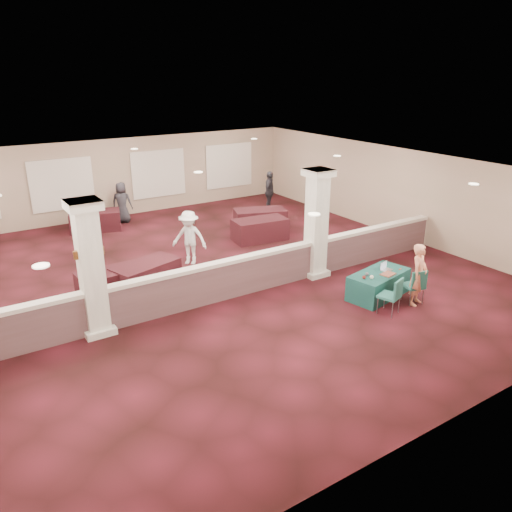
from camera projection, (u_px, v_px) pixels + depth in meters
ground at (203, 279)px, 14.72m from camera, size 16.00×16.00×0.00m
wall_back at (112, 179)px, 20.45m from camera, size 16.00×0.04×3.20m
wall_front at (430, 355)px, 7.85m from camera, size 16.00×0.04×3.20m
wall_right at (397, 192)px, 18.20m from camera, size 0.04×16.00×3.20m
ceiling at (198, 172)px, 13.59m from camera, size 16.00×16.00×0.02m
partition_wall at (227, 278)px, 13.33m from camera, size 15.60×0.28×1.10m
column_left at (91, 268)px, 11.19m from camera, size 0.72×0.72×3.20m
column_right at (316, 223)px, 14.48m from camera, size 0.72×0.72×3.20m
sconce_left at (76, 255)px, 10.92m from camera, size 0.12×0.12×0.18m
sconce_right at (102, 250)px, 11.20m from camera, size 0.12×0.12×0.18m
near_table at (378, 284)px, 13.52m from camera, size 1.94×1.25×0.69m
conf_chair_main at (416, 284)px, 13.02m from camera, size 0.58×0.58×0.95m
conf_chair_side at (393, 293)px, 12.44m from camera, size 0.61×0.61×0.96m
woman at (419, 275)px, 12.91m from camera, size 0.70×0.58×1.66m
far_table_front_left at (112, 283)px, 13.59m from camera, size 1.82×0.97×0.72m
far_table_front_center at (146, 276)px, 14.01m from camera, size 2.06×1.45×0.76m
far_table_front_right at (260, 230)px, 17.98m from camera, size 2.02×1.18×0.78m
far_table_back_center at (95, 221)px, 19.06m from camera, size 2.03×1.41×0.75m
far_table_back_right at (260, 219)px, 19.18m from camera, size 2.15×1.57×0.79m
attendee_a at (85, 227)px, 16.38m from camera, size 1.02×0.72×1.92m
attendee_b at (189, 238)px, 15.63m from camera, size 1.13×1.14×1.72m
attendee_c at (269, 192)px, 21.37m from camera, size 1.10×1.06×1.76m
attendee_d at (122, 202)px, 19.94m from camera, size 0.91×0.81×1.63m
laptop_base at (387, 270)px, 13.55m from camera, size 0.35×0.28×0.02m
laptop_screen at (384, 265)px, 13.58m from camera, size 0.31×0.08×0.21m
screen_glow at (384, 266)px, 13.58m from camera, size 0.28×0.06×0.18m
knitting at (388, 274)px, 13.27m from camera, size 0.43×0.35×0.03m
yarn_cream at (372, 277)px, 12.98m from camera, size 0.10×0.10×0.10m
yarn_red at (364, 277)px, 12.98m from camera, size 0.09×0.09×0.09m
yarn_grey at (367, 274)px, 13.18m from camera, size 0.10×0.10×0.10m
scissors at (400, 269)px, 13.62m from camera, size 0.12×0.05×0.01m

